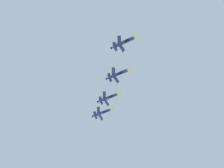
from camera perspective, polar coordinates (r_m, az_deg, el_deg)
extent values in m
cylinder|color=navy|center=(144.51, 2.42, 8.60)|extent=(12.03, 4.72, 1.70)
cube|color=#141947|center=(144.10, 2.35, 8.65)|extent=(10.03, 3.69, 1.42)
cone|color=yellow|center=(142.97, 5.01, 9.71)|extent=(2.72, 2.13, 1.56)
cone|color=black|center=(146.27, 0.05, 7.55)|extent=(1.90, 1.72, 1.36)
ellipsoid|color=#192333|center=(144.47, 3.46, 8.93)|extent=(3.48, 2.30, 1.53)
cube|color=black|center=(143.29, 3.08, 9.03)|extent=(2.46, 1.83, 1.38)
cube|color=navy|center=(143.85, 2.09, 7.43)|extent=(3.10, 3.13, 3.59)
cube|color=yellow|center=(143.36, 1.93, 6.51)|extent=(1.52, 1.46, 0.60)
cube|color=navy|center=(145.90, 1.51, 9.24)|extent=(2.42, 2.88, 3.59)
cube|color=yellow|center=(147.04, 0.89, 9.78)|extent=(1.67, 0.86, 0.60)
cube|color=navy|center=(145.23, 0.79, 7.27)|extent=(2.18, 2.11, 1.91)
cube|color=navy|center=(146.41, 0.46, 8.33)|extent=(1.86, 1.56, 1.91)
cube|color=yellow|center=(147.33, 1.01, 7.66)|extent=(3.09, 2.86, 1.62)
cylinder|color=navy|center=(154.57, 1.17, 2.04)|extent=(12.03, 4.72, 1.70)
cube|color=#141947|center=(154.13, 1.11, 2.06)|extent=(10.06, 3.76, 1.38)
cone|color=yellow|center=(152.56, 3.54, 3.02)|extent=(2.72, 2.13, 1.56)
cone|color=black|center=(156.73, -1.00, 1.14)|extent=(1.90, 1.72, 1.36)
ellipsoid|color=#192333|center=(154.39, 2.12, 2.37)|extent=(3.49, 2.32, 1.55)
cube|color=black|center=(153.18, 1.78, 2.37)|extent=(2.47, 1.86, 1.38)
cube|color=navy|center=(154.47, 0.90, 0.92)|extent=(3.29, 3.34, 3.40)
cube|color=yellow|center=(154.42, 0.77, 0.04)|extent=(1.54, 1.48, 0.59)
cube|color=navy|center=(155.60, 0.31, 2.71)|extent=(2.48, 3.15, 3.40)
cube|color=yellow|center=(156.45, -0.29, 3.26)|extent=(1.68, 0.89, 0.59)
cube|color=navy|center=(155.86, -0.31, 0.84)|extent=(2.26, 2.22, 1.81)
cube|color=navy|center=(156.51, -0.64, 1.88)|extent=(1.87, 1.70, 1.81)
cube|color=yellow|center=(157.75, -0.13, 1.34)|extent=(3.06, 2.74, 1.79)
cylinder|color=navy|center=(168.11, -0.83, -2.87)|extent=(12.03, 4.72, 1.70)
cube|color=#141947|center=(167.68, -0.89, -2.86)|extent=(10.05, 3.72, 1.40)
cone|color=yellow|center=(165.65, 1.32, -2.04)|extent=(2.72, 2.13, 1.56)
cone|color=black|center=(170.67, -2.80, -3.63)|extent=(1.90, 1.72, 1.36)
ellipsoid|color=#192333|center=(167.76, 0.04, -2.58)|extent=(3.49, 2.31, 1.54)
cube|color=black|center=(166.60, -0.29, -2.61)|extent=(2.47, 1.85, 1.38)
cube|color=navy|center=(168.19, -1.10, -3.90)|extent=(3.20, 3.24, 3.50)
cube|color=yellow|center=(168.26, -1.23, -4.70)|extent=(1.53, 1.47, 0.59)
cube|color=navy|center=(169.17, -1.60, -2.23)|extent=(2.45, 3.01, 3.50)
cube|color=yellow|center=(170.02, -2.12, -1.70)|extent=(1.67, 0.87, 0.59)
cube|color=navy|center=(169.74, -2.18, -3.93)|extent=(2.22, 2.17, 1.87)
cube|color=navy|center=(170.31, -2.47, -2.96)|extent=(1.86, 1.63, 1.87)
cube|color=yellow|center=(171.54, -1.98, -3.45)|extent=(3.08, 2.81, 1.70)
cylinder|color=navy|center=(182.96, -2.10, -5.98)|extent=(12.03, 4.72, 1.70)
cube|color=#141947|center=(182.53, -2.16, -5.98)|extent=(10.06, 3.78, 1.36)
cone|color=yellow|center=(180.23, -0.14, -5.26)|extent=(2.72, 2.13, 1.56)
cone|color=black|center=(185.76, -3.91, -6.62)|extent=(1.90, 1.72, 1.36)
ellipsoid|color=#192333|center=(182.51, -1.30, -5.70)|extent=(3.49, 2.32, 1.55)
cube|color=black|center=(181.37, -1.62, -5.77)|extent=(2.47, 1.87, 1.38)
cube|color=navy|center=(183.38, -2.33, -6.92)|extent=(3.34, 3.39, 3.33)
cube|color=yellow|center=(183.71, -2.43, -7.65)|extent=(1.54, 1.49, 0.58)
cube|color=navy|center=(183.80, -2.83, -5.37)|extent=(2.50, 3.22, 3.33)
cube|color=yellow|center=(184.47, -3.33, -4.86)|extent=(1.68, 0.89, 0.58)
cube|color=navy|center=(184.94, -3.33, -6.92)|extent=(2.29, 2.25, 1.78)
cube|color=navy|center=(185.18, -3.62, -6.02)|extent=(1.88, 1.74, 1.78)
cube|color=yellow|center=(186.56, -3.16, -6.41)|extent=(3.06, 2.71, 1.83)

